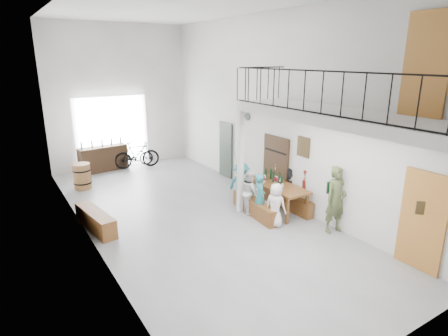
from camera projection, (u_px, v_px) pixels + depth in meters
floor at (192, 215)px, 10.45m from camera, size 12.00×12.00×0.00m
room_walls at (189, 85)px, 9.44m from camera, size 12.00×12.00×12.00m
gateway_portal at (112, 133)px, 14.66m from camera, size 2.80×0.08×2.80m
right_wall_decor at (315, 156)px, 9.82m from camera, size 0.07×8.28×5.07m
balcony at (337, 119)px, 8.08m from camera, size 1.52×5.62×4.00m
tasting_table at (277, 187)px, 10.56m from camera, size 0.85×2.00×0.79m
bench_inner at (255, 207)px, 10.42m from camera, size 0.50×1.98×0.45m
bench_wall at (287, 201)px, 10.88m from camera, size 0.26×1.94×0.45m
tableware at (273, 179)px, 10.61m from camera, size 0.48×1.31×0.35m
side_bench at (96, 220)px, 9.53m from camera, size 0.64×1.80×0.49m
oak_barrel at (82, 176)px, 12.46m from camera, size 0.58×0.58×0.86m
serving_counter at (103, 159)px, 14.43m from camera, size 1.86×0.70×0.96m
counter_bottles at (102, 143)px, 14.27m from camera, size 1.57×0.21×0.28m
guest_left_a at (276, 205)px, 9.63m from camera, size 0.56×0.67×1.16m
guest_left_b at (260, 196)px, 10.10m from camera, size 0.44×0.54×1.26m
guest_left_c at (250, 192)px, 10.48m from camera, size 0.67×0.74×1.25m
guest_left_d at (241, 185)px, 10.90m from camera, size 0.72×0.97×1.33m
guest_right_a at (306, 190)px, 10.51m from camera, size 0.39×0.78×1.29m
guest_right_b at (290, 186)px, 11.00m from camera, size 0.35×1.10×1.18m
guest_right_c at (279, 181)px, 11.44m from camera, size 0.41×0.60×1.20m
host_standing at (336, 200)px, 9.26m from camera, size 0.66×0.47×1.70m
potted_plant at (251, 187)px, 12.14m from camera, size 0.36×0.32×0.38m
bicycle_near at (133, 156)px, 14.99m from camera, size 1.70×0.70×0.87m
bicycle_far at (137, 155)px, 14.77m from camera, size 1.83×0.78×1.06m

